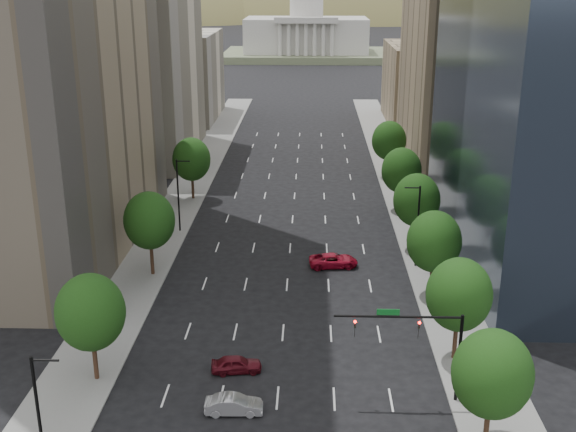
# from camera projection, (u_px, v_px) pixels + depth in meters

# --- Properties ---
(sidewalk_left) EXTENTS (6.00, 200.00, 0.15)m
(sidewalk_left) POSITION_uv_depth(u_px,v_px,m) (155.00, 246.00, 80.75)
(sidewalk_left) COLOR slate
(sidewalk_left) RESTS_ON ground
(sidewalk_right) EXTENTS (6.00, 200.00, 0.15)m
(sidewalk_right) POSITION_uv_depth(u_px,v_px,m) (427.00, 249.00, 79.76)
(sidewalk_right) COLOR slate
(sidewalk_right) RESTS_ON ground
(midrise_cream_left) EXTENTS (14.00, 30.00, 35.00)m
(midrise_cream_left) POSITION_uv_depth(u_px,v_px,m) (147.00, 51.00, 116.02)
(midrise_cream_left) COLOR beige
(midrise_cream_left) RESTS_ON ground
(filler_left) EXTENTS (14.00, 26.00, 18.00)m
(filler_left) POSITION_uv_depth(u_px,v_px,m) (184.00, 76.00, 149.98)
(filler_left) COLOR beige
(filler_left) RESTS_ON ground
(parking_tan_right) EXTENTS (14.00, 30.00, 30.00)m
(parking_tan_right) POSITION_uv_depth(u_px,v_px,m) (455.00, 70.00, 112.40)
(parking_tan_right) COLOR #8C7759
(parking_tan_right) RESTS_ON ground
(filler_right) EXTENTS (14.00, 26.00, 16.00)m
(filler_right) POSITION_uv_depth(u_px,v_px,m) (422.00, 84.00, 145.87)
(filler_right) COLOR #8C7759
(filler_right) RESTS_ON ground
(tree_right_0) EXTENTS (5.20, 5.20, 8.39)m
(tree_right_0) POSITION_uv_depth(u_px,v_px,m) (492.00, 374.00, 45.00)
(tree_right_0) COLOR #382316
(tree_right_0) RESTS_ON ground
(tree_right_1) EXTENTS (5.20, 5.20, 8.75)m
(tree_right_1) POSITION_uv_depth(u_px,v_px,m) (459.00, 295.00, 55.28)
(tree_right_1) COLOR #382316
(tree_right_1) RESTS_ON ground
(tree_right_2) EXTENTS (5.20, 5.20, 8.61)m
(tree_right_2) POSITION_uv_depth(u_px,v_px,m) (434.00, 241.00, 66.66)
(tree_right_2) COLOR #382316
(tree_right_2) RESTS_ON ground
(tree_right_3) EXTENTS (5.20, 5.20, 8.89)m
(tree_right_3) POSITION_uv_depth(u_px,v_px,m) (417.00, 200.00, 77.91)
(tree_right_3) COLOR #382316
(tree_right_3) RESTS_ON ground
(tree_right_4) EXTENTS (5.20, 5.20, 8.46)m
(tree_right_4) POSITION_uv_depth(u_px,v_px,m) (401.00, 170.00, 91.28)
(tree_right_4) COLOR #382316
(tree_right_4) RESTS_ON ground
(tree_right_5) EXTENTS (5.20, 5.20, 8.75)m
(tree_right_5) POSITION_uv_depth(u_px,v_px,m) (389.00, 141.00, 106.31)
(tree_right_5) COLOR #382316
(tree_right_5) RESTS_ON ground
(tree_left_0) EXTENTS (5.20, 5.20, 8.75)m
(tree_left_0) POSITION_uv_depth(u_px,v_px,m) (90.00, 312.00, 52.39)
(tree_left_0) COLOR #382316
(tree_left_0) RESTS_ON ground
(tree_left_1) EXTENTS (5.20, 5.20, 8.97)m
(tree_left_1) POSITION_uv_depth(u_px,v_px,m) (149.00, 221.00, 71.22)
(tree_left_1) COLOR #382316
(tree_left_1) RESTS_ON ground
(tree_left_2) EXTENTS (5.20, 5.20, 8.68)m
(tree_left_2) POSITION_uv_depth(u_px,v_px,m) (191.00, 159.00, 95.89)
(tree_left_2) COLOR #382316
(tree_left_2) RESTS_ON ground
(streetlight_rn) EXTENTS (1.70, 0.20, 9.00)m
(streetlight_rn) POSITION_uv_depth(u_px,v_px,m) (417.00, 224.00, 73.55)
(streetlight_rn) COLOR black
(streetlight_rn) RESTS_ON ground
(streetlight_ls) EXTENTS (1.70, 0.20, 9.00)m
(streetlight_ls) POSITION_uv_depth(u_px,v_px,m) (40.00, 419.00, 41.33)
(streetlight_ls) COLOR black
(streetlight_ls) RESTS_ON ground
(streetlight_ln) EXTENTS (1.70, 0.20, 9.00)m
(streetlight_ln) POSITION_uv_depth(u_px,v_px,m) (179.00, 193.00, 83.86)
(streetlight_ln) COLOR black
(streetlight_ln) RESTS_ON ground
(traffic_signal) EXTENTS (9.12, 0.40, 7.38)m
(traffic_signal) POSITION_uv_depth(u_px,v_px,m) (426.00, 338.00, 49.90)
(traffic_signal) COLOR black
(traffic_signal) RESTS_ON ground
(capitol) EXTENTS (60.00, 40.00, 35.20)m
(capitol) POSITION_uv_depth(u_px,v_px,m) (306.00, 35.00, 256.78)
(capitol) COLOR #596647
(capitol) RESTS_ON ground
(foothills) EXTENTS (720.00, 413.00, 263.00)m
(foothills) POSITION_uv_depth(u_px,v_px,m) (350.00, 57.00, 601.23)
(foothills) COLOR olive
(foothills) RESTS_ON ground
(car_maroon) EXTENTS (4.12, 2.08, 1.34)m
(car_maroon) POSITION_uv_depth(u_px,v_px,m) (236.00, 364.00, 55.12)
(car_maroon) COLOR #4F0D16
(car_maroon) RESTS_ON ground
(car_silver) EXTENTS (4.16, 1.59, 1.35)m
(car_silver) POSITION_uv_depth(u_px,v_px,m) (234.00, 405.00, 49.93)
(car_silver) COLOR #9E9EA3
(car_silver) RESTS_ON ground
(car_red_far) EXTENTS (5.41, 2.96, 1.44)m
(car_red_far) POSITION_uv_depth(u_px,v_px,m) (333.00, 260.00, 74.96)
(car_red_far) COLOR maroon
(car_red_far) RESTS_ON ground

